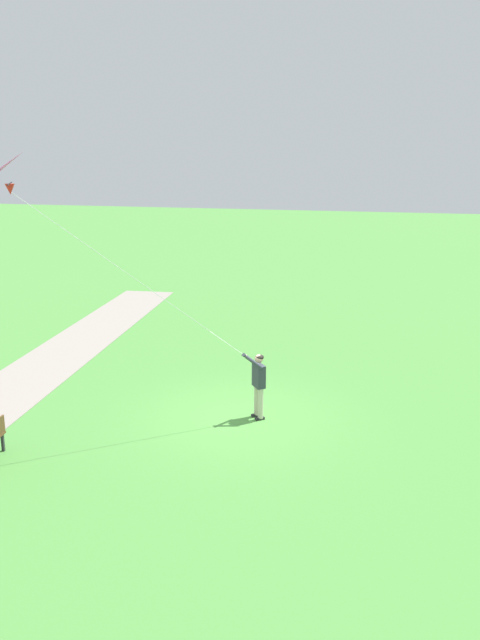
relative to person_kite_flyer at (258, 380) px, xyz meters
name	(u,v)px	position (x,y,z in m)	size (l,w,h in m)	color
ground_plane	(240,418)	(0.46, 0.09, -1.05)	(120.00, 120.00, 0.00)	#4C8E3D
person_kite_flyer	(258,380)	(0.00, 0.00, 0.00)	(0.61, 0.56, 1.83)	#232328
flying_kite	(25,176)	(4.23, 3.18, 5.20)	(4.60, 3.79, 4.85)	#E02D9E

